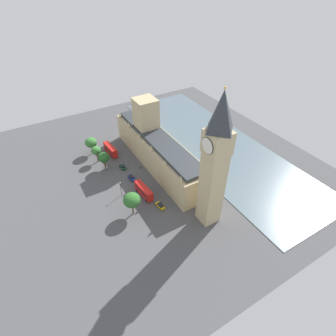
# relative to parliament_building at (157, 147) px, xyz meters

# --- Properties ---
(ground_plane) EXTENTS (141.91, 141.91, 0.00)m
(ground_plane) POSITION_rel_parliament_building_xyz_m (1.99, 1.92, -8.31)
(ground_plane) COLOR #4C4C4F
(river_thames) EXTENTS (41.99, 127.72, 0.25)m
(river_thames) POSITION_rel_parliament_building_xyz_m (-32.97, 1.92, -8.19)
(river_thames) COLOR slate
(river_thames) RESTS_ON ground
(parliament_building) EXTENTS (14.03, 63.58, 28.23)m
(parliament_building) POSITION_rel_parliament_building_xyz_m (0.00, 0.00, 0.00)
(parliament_building) COLOR tan
(parliament_building) RESTS_ON ground
(clock_tower) EXTENTS (7.53, 7.53, 51.00)m
(clock_tower) POSITION_rel_parliament_building_xyz_m (0.69, 40.59, 18.05)
(clock_tower) COLOR tan
(clock_tower) RESTS_ON ground
(double_decker_bus_trailing) EXTENTS (3.48, 10.69, 4.75)m
(double_decker_bus_trailing) POSITION_rel_parliament_building_xyz_m (16.64, -17.21, -5.68)
(double_decker_bus_trailing) COLOR red
(double_decker_bus_trailing) RESTS_ON ground
(car_dark_green_opposite_hall) EXTENTS (2.13, 4.27, 1.74)m
(car_dark_green_opposite_hall) POSITION_rel_parliament_building_xyz_m (16.12, -3.57, -7.43)
(car_dark_green_opposite_hall) COLOR #19472D
(car_dark_green_opposite_hall) RESTS_ON ground
(car_blue_corner) EXTENTS (2.24, 4.53, 1.74)m
(car_blue_corner) POSITION_rel_parliament_building_xyz_m (15.83, 5.63, -7.43)
(car_blue_corner) COLOR navy
(car_blue_corner) RESTS_ON ground
(double_decker_bus_kerbside) EXTENTS (3.50, 10.69, 4.75)m
(double_decker_bus_kerbside) POSITION_rel_parliament_building_xyz_m (15.67, 17.57, -5.68)
(double_decker_bus_kerbside) COLOR red
(double_decker_bus_kerbside) RESTS_ON ground
(car_yellow_cab_by_river_gate) EXTENTS (2.22, 4.48, 1.74)m
(car_yellow_cab_by_river_gate) POSITION_rel_parliament_building_xyz_m (13.23, 26.78, -7.43)
(car_yellow_cab_by_river_gate) COLOR gold
(car_yellow_cab_by_river_gate) RESTS_ON ground
(pedestrian_under_trees) EXTENTS (0.64, 0.56, 1.54)m
(pedestrian_under_trees) POSITION_rel_parliament_building_xyz_m (9.10, 0.76, -7.62)
(pedestrian_under_trees) COLOR black
(pedestrian_under_trees) RESTS_ON ground
(plane_tree_leading) EXTENTS (5.74, 5.74, 8.84)m
(plane_tree_leading) POSITION_rel_parliament_building_xyz_m (24.21, -22.38, -1.95)
(plane_tree_leading) COLOR brown
(plane_tree_leading) RESTS_ON ground
(plane_tree_far_end) EXTENTS (5.29, 5.29, 8.52)m
(plane_tree_far_end) POSITION_rel_parliament_building_xyz_m (22.96, -7.67, -2.09)
(plane_tree_far_end) COLOR brown
(plane_tree_far_end) RESTS_ON ground
(plane_tree_midblock) EXTENTS (6.42, 6.42, 9.97)m
(plane_tree_midblock) POSITION_rel_parliament_building_xyz_m (23.70, 24.37, -1.10)
(plane_tree_midblock) COLOR brown
(plane_tree_midblock) RESTS_ON ground
(plane_tree_near_tower) EXTENTS (4.58, 4.58, 8.34)m
(plane_tree_near_tower) POSITION_rel_parliament_building_xyz_m (24.27, -14.56, -1.99)
(plane_tree_near_tower) COLOR brown
(plane_tree_near_tower) RESTS_ON ground
(street_lamp_slot_10) EXTENTS (0.56, 0.56, 6.83)m
(street_lamp_slot_10) POSITION_rel_parliament_building_xyz_m (23.79, -25.10, -3.60)
(street_lamp_slot_10) COLOR black
(street_lamp_slot_10) RESTS_ON ground
(street_lamp_slot_11) EXTENTS (0.56, 0.56, 6.99)m
(street_lamp_slot_11) POSITION_rel_parliament_building_xyz_m (23.54, 12.72, -3.50)
(street_lamp_slot_11) COLOR black
(street_lamp_slot_11) RESTS_ON ground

